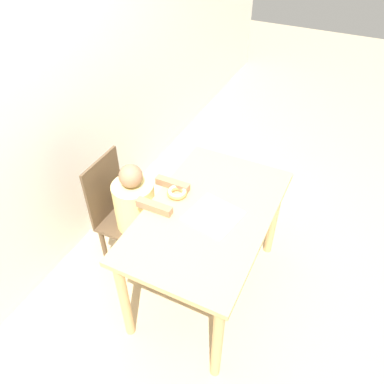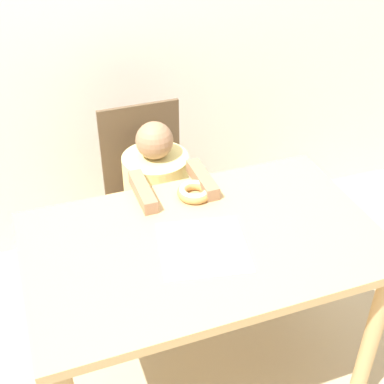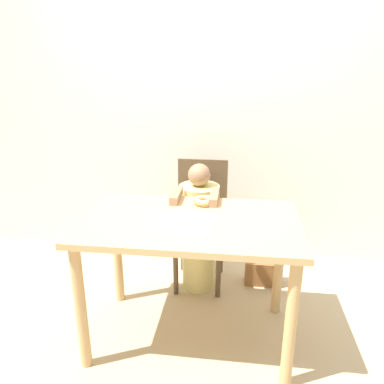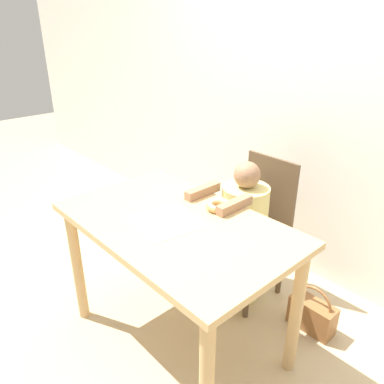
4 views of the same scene
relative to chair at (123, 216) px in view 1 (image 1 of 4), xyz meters
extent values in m
plane|color=tan|center=(0.01, -0.65, -0.45)|extent=(12.00, 12.00, 0.00)
cube|color=silver|center=(0.01, 0.48, 0.80)|extent=(8.00, 0.05, 2.50)
cube|color=tan|center=(0.01, -0.65, 0.29)|extent=(1.18, 0.72, 0.03)
cylinder|color=tan|center=(-0.52, -0.95, -0.09)|extent=(0.06, 0.06, 0.73)
cylinder|color=tan|center=(0.54, -0.95, -0.09)|extent=(0.06, 0.06, 0.73)
cylinder|color=tan|center=(-0.52, -0.35, -0.09)|extent=(0.06, 0.06, 0.73)
cylinder|color=tan|center=(0.54, -0.35, -0.09)|extent=(0.06, 0.06, 0.73)
cube|color=brown|center=(0.00, -0.07, -0.03)|extent=(0.36, 0.40, 0.03)
cube|color=brown|center=(0.00, 0.12, 0.21)|extent=(0.36, 0.02, 0.47)
cylinder|color=brown|center=(-0.15, -0.23, -0.25)|extent=(0.04, 0.04, 0.41)
cylinder|color=brown|center=(0.15, -0.23, -0.25)|extent=(0.04, 0.04, 0.41)
cylinder|color=brown|center=(-0.15, 0.10, -0.25)|extent=(0.04, 0.04, 0.41)
cylinder|color=brown|center=(0.15, 0.10, -0.25)|extent=(0.04, 0.04, 0.41)
cylinder|color=#E0D17F|center=(0.00, -0.12, -0.24)|extent=(0.23, 0.23, 0.43)
cylinder|color=#E0D17F|center=(0.00, -0.12, 0.15)|extent=(0.28, 0.28, 0.35)
sphere|color=#997051|center=(0.00, -0.12, 0.40)|extent=(0.15, 0.15, 0.15)
cube|color=#997051|center=(-0.12, -0.35, 0.33)|extent=(0.05, 0.23, 0.05)
cube|color=#997051|center=(0.12, -0.35, 0.33)|extent=(0.05, 0.23, 0.05)
torus|color=tan|center=(0.06, -0.41, 0.32)|extent=(0.13, 0.13, 0.04)
torus|color=white|center=(0.06, -0.41, 0.34)|extent=(0.11, 0.11, 0.02)
cube|color=white|center=(-0.01, -0.69, 0.31)|extent=(0.33, 0.33, 0.00)
cube|color=brown|center=(0.47, -0.02, -0.36)|extent=(0.26, 0.12, 0.18)
torus|color=brown|center=(0.47, -0.02, -0.27)|extent=(0.21, 0.02, 0.21)
camera|label=1|loc=(-1.47, -1.26, 1.87)|focal=35.00mm
camera|label=2|loc=(-0.49, -1.92, 1.45)|focal=50.00mm
camera|label=3|loc=(0.25, -2.49, 1.11)|focal=35.00mm
camera|label=4|loc=(1.23, -1.66, 1.19)|focal=35.00mm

